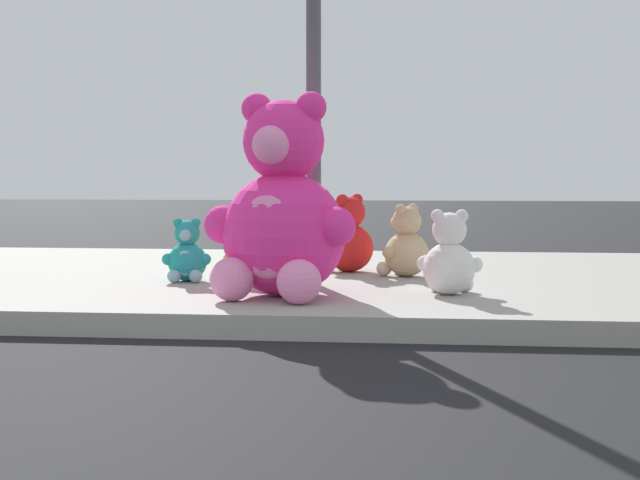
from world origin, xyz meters
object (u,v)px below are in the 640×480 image
(sign_pole, at_px, (314,53))
(plush_red, at_px, (348,241))
(plush_white, at_px, (449,260))
(plush_yellow, at_px, (244,256))
(plush_pink_large, at_px, (282,215))
(plush_teal, at_px, (187,256))
(plush_lime, at_px, (255,238))
(plush_tan, at_px, (405,247))

(sign_pole, bearing_deg, plush_red, 79.43)
(plush_red, bearing_deg, plush_white, -59.14)
(sign_pole, relative_size, plush_yellow, 6.62)
(plush_pink_large, xyz_separation_m, plush_red, (0.33, 1.56, -0.28))
(plush_pink_large, xyz_separation_m, plush_white, (1.13, 0.23, -0.31))
(plush_teal, bearing_deg, plush_red, 34.15)
(plush_white, xyz_separation_m, plush_yellow, (-1.54, 0.57, -0.04))
(plush_lime, bearing_deg, plush_pink_large, -73.13)
(plush_white, relative_size, plush_lime, 0.82)
(plush_red, relative_size, plush_yellow, 1.36)
(plush_red, bearing_deg, plush_tan, -31.82)
(plush_teal, height_order, plush_yellow, plush_teal)
(plush_teal, bearing_deg, sign_pole, -9.57)
(sign_pole, xyz_separation_m, plush_lime, (-0.59, 0.88, -1.41))
(sign_pole, height_order, plush_teal, sign_pole)
(sign_pole, height_order, plush_lime, sign_pole)
(sign_pole, bearing_deg, plush_yellow, 160.03)
(plush_red, relative_size, plush_lime, 0.92)
(plush_red, xyz_separation_m, plush_yellow, (-0.74, -0.77, -0.07))
(plush_pink_large, bearing_deg, plush_teal, 138.30)
(sign_pole, bearing_deg, plush_lime, 124.09)
(plush_teal, distance_m, plush_white, 2.05)
(plush_tan, xyz_separation_m, plush_white, (0.31, -1.03, -0.00))
(plush_tan, bearing_deg, plush_yellow, -159.16)
(plush_red, bearing_deg, plush_pink_large, -101.96)
(sign_pole, relative_size, plush_lime, 4.50)
(plush_pink_large, bearing_deg, plush_yellow, 117.41)
(plush_teal, relative_size, plush_yellow, 1.01)
(plush_white, bearing_deg, plush_lime, 141.72)
(plush_white, bearing_deg, plush_yellow, 159.80)
(plush_red, bearing_deg, sign_pole, -100.57)
(plush_lime, bearing_deg, plush_tan, -9.38)
(sign_pole, distance_m, plush_teal, 1.81)
(plush_yellow, xyz_separation_m, plush_lime, (-0.03, 0.67, 0.09))
(plush_pink_large, distance_m, plush_yellow, 0.96)
(plush_tan, xyz_separation_m, plush_yellow, (-1.22, -0.47, -0.04))
(plush_teal, height_order, plush_red, plush_red)
(plush_pink_large, distance_m, plush_lime, 1.56)
(plush_lime, bearing_deg, plush_white, -38.28)
(plush_teal, distance_m, plush_red, 1.43)
(plush_yellow, bearing_deg, plush_pink_large, -62.59)
(plush_tan, distance_m, plush_white, 1.08)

